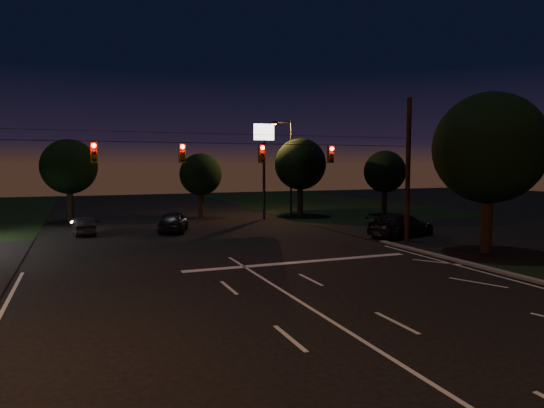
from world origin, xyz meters
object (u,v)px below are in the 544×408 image
utility_pole_right (406,241)px  tree_right_near (487,150)px  car_oncoming_a (173,221)px  car_oncoming_b (84,226)px  car_cross (401,225)px

utility_pole_right → tree_right_near: 7.61m
car_oncoming_a → car_oncoming_b: (-6.04, 0.85, -0.16)m
tree_right_near → car_cross: 8.16m
car_oncoming_b → car_cross: 21.77m
utility_pole_right → car_oncoming_a: utility_pole_right is taller
utility_pole_right → car_oncoming_b: bearing=150.9°
tree_right_near → utility_pole_right: bearing=107.5°
tree_right_near → car_oncoming_a: (-14.53, 14.57, -4.91)m
car_oncoming_a → tree_right_near: bearing=151.7°
utility_pole_right → tree_right_near: (1.53, -4.83, 5.68)m
tree_right_near → car_oncoming_a: bearing=134.9°
tree_right_near → car_oncoming_b: 26.20m
car_cross → car_oncoming_b: bearing=47.6°
car_oncoming_b → car_cross: bearing=151.1°
car_oncoming_b → utility_pole_right: bearing=146.2°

